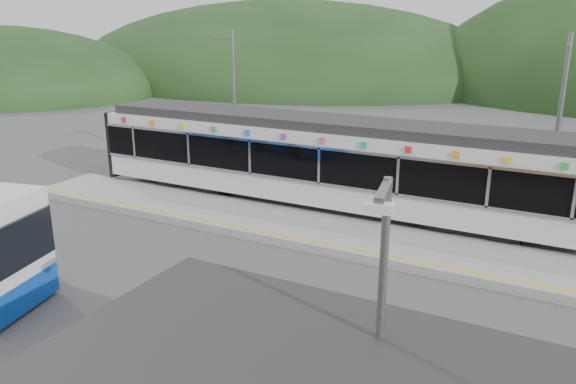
% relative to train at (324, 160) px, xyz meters
% --- Properties ---
extents(ground, '(120.00, 120.00, 0.00)m').
position_rel_train_xyz_m(ground, '(1.11, -6.00, -2.06)').
color(ground, '#4C4C4F').
rests_on(ground, ground).
extents(hills, '(146.00, 149.00, 26.00)m').
position_rel_train_xyz_m(hills, '(7.30, -0.71, -2.06)').
color(hills, '#1E3D19').
rests_on(hills, ground).
extents(platform, '(26.00, 3.20, 0.30)m').
position_rel_train_xyz_m(platform, '(1.11, -2.70, -1.91)').
color(platform, '#9E9E99').
rests_on(platform, ground).
extents(yellow_line, '(26.00, 0.10, 0.01)m').
position_rel_train_xyz_m(yellow_line, '(1.11, -4.00, -1.76)').
color(yellow_line, yellow).
rests_on(yellow_line, platform).
extents(train, '(20.44, 3.01, 3.74)m').
position_rel_train_xyz_m(train, '(0.00, 0.00, 0.00)').
color(train, black).
rests_on(train, ground).
extents(catenary_mast_west, '(0.18, 1.80, 7.00)m').
position_rel_train_xyz_m(catenary_mast_west, '(-5.89, 2.56, 1.58)').
color(catenary_mast_west, slate).
rests_on(catenary_mast_west, ground).
extents(catenary_mast_east, '(0.18, 1.80, 7.00)m').
position_rel_train_xyz_m(catenary_mast_east, '(8.11, 2.56, 1.58)').
color(catenary_mast_east, slate).
rests_on(catenary_mast_east, ground).
extents(lamp_post, '(0.38, 0.99, 5.39)m').
position_rel_train_xyz_m(lamp_post, '(6.72, -13.04, 1.17)').
color(lamp_post, slate).
rests_on(lamp_post, ground).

